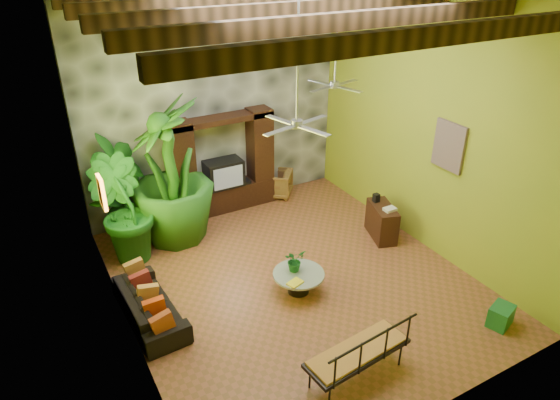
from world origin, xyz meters
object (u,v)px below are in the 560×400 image
wicker_armchair (276,183)px  tall_plant_b (122,211)px  iron_bench (361,352)px  green_bin (501,316)px  ceiling_fan_back (335,74)px  tall_plant_a (122,190)px  coffee_table (299,280)px  sofa (149,305)px  side_console (382,222)px  ceiling_fan_front (297,111)px  entertainment_center (223,171)px  tall_plant_c (170,172)px

wicker_armchair → tall_plant_b: (-3.90, -0.97, 0.75)m
iron_bench → green_bin: bearing=-9.9°
ceiling_fan_back → wicker_armchair: (-0.21, 1.95, -3.08)m
tall_plant_a → iron_bench: tall_plant_a is taller
tall_plant_a → coffee_table: 4.07m
iron_bench → coffee_table: bearing=76.8°
sofa → side_console: bearing=-91.2°
side_console → wicker_armchair: bearing=128.5°
coffee_table → ceiling_fan_front: bearing=-177.9°
entertainment_center → tall_plant_a: (-2.33, -0.25, 0.20)m
tall_plant_b → green_bin: size_ratio=5.13×
tall_plant_c → side_console: bearing=-29.0°
tall_plant_c → iron_bench: 5.24m
ceiling_fan_back → side_console: bearing=-46.2°
sofa → tall_plant_a: (0.32, 2.69, 0.89)m
side_console → green_bin: 3.14m
iron_bench → side_console: bearing=40.7°
ceiling_fan_front → tall_plant_c: size_ratio=0.61×
tall_plant_b → iron_bench: (2.11, -4.75, -0.54)m
ceiling_fan_front → tall_plant_c: ceiling_fan_front is taller
ceiling_fan_back → coffee_table: (-1.71, -1.60, -3.15)m
ceiling_fan_back → entertainment_center: bearing=129.6°
sofa → iron_bench: iron_bench is taller
ceiling_fan_front → ceiling_fan_back: same height
green_bin → tall_plant_c: bearing=125.6°
iron_bench → ceiling_fan_front: bearing=79.2°
sofa → tall_plant_b: (0.14, 1.98, 0.79)m
ceiling_fan_back → tall_plant_a: size_ratio=0.79×
entertainment_center → ceiling_fan_front: bearing=-93.2°
sofa → side_console: 5.06m
entertainment_center → side_console: bearing=-49.1°
wicker_armchair → tall_plant_b: size_ratio=0.33×
entertainment_center → ceiling_fan_back: bearing=-50.4°
ceiling_fan_front → coffee_table: 3.15m
tall_plant_c → wicker_armchair: bearing=13.6°
sofa → coffee_table: (2.54, -0.59, -0.02)m
entertainment_center → tall_plant_a: bearing=-174.0°
tall_plant_b → sofa: bearing=-94.0°
entertainment_center → green_bin: bearing=-68.4°
entertainment_center → tall_plant_c: (-1.41, -0.67, 0.55)m
iron_bench → green_bin: (2.74, -0.20, -0.35)m
coffee_table → tall_plant_c: bearing=114.5°
tall_plant_a → tall_plant_b: 0.74m
tall_plant_c → side_console: 4.51m
ceiling_fan_back → green_bin: 5.17m
entertainment_center → green_bin: entertainment_center is taller
tall_plant_b → iron_bench: 5.23m
ceiling_fan_back → tall_plant_a: ceiling_fan_back is taller
wicker_armchair → tall_plant_c: bearing=-36.3°
tall_plant_b → coffee_table: (2.40, -2.58, -0.81)m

